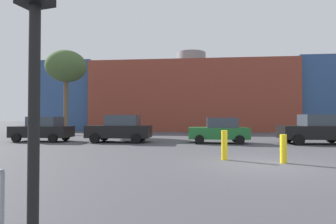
{
  "coord_description": "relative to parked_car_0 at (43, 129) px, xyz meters",
  "views": [
    {
      "loc": [
        -2.36,
        -9.74,
        1.69
      ],
      "look_at": [
        -4.29,
        10.17,
        2.09
      ],
      "focal_mm": 28.36,
      "sensor_mm": 36.0,
      "label": 1
    }
  ],
  "objects": [
    {
      "name": "bollard_yellow_1",
      "position": [
        13.81,
        -7.46,
        -0.34
      ],
      "size": [
        0.24,
        0.24,
        1.06
      ],
      "primitive_type": "cylinder",
      "color": "yellow",
      "rests_on": "ground_plane"
    },
    {
      "name": "ground_plane",
      "position": [
        12.87,
        -7.89,
        -0.86
      ],
      "size": [
        200.0,
        200.0,
        0.0
      ],
      "primitive_type": "plane",
      "color": "#47474C"
    },
    {
      "name": "parked_car_0",
      "position": [
        0.0,
        0.0,
        0.0
      ],
      "size": [
        4.01,
        1.97,
        1.74
      ],
      "rotation": [
        0.0,
        0.0,
        3.14
      ],
      "color": "black",
      "rests_on": "ground_plane"
    },
    {
      "name": "traffic_light_near_left",
      "position": [
        8.78,
        -14.94,
        1.94
      ],
      "size": [
        0.4,
        0.39,
        3.81
      ],
      "rotation": [
        0.0,
        0.0,
        -1.8
      ],
      "color": "black",
      "rests_on": "ground_plane"
    },
    {
      "name": "parked_car_1",
      "position": [
        5.54,
        -0.0,
        0.05
      ],
      "size": [
        4.25,
        2.08,
        1.84
      ],
      "rotation": [
        0.0,
        0.0,
        3.14
      ],
      "color": "black",
      "rests_on": "ground_plane"
    },
    {
      "name": "bollard_yellow_0",
      "position": [
        11.73,
        -6.89,
        -0.28
      ],
      "size": [
        0.24,
        0.24,
        1.17
      ],
      "primitive_type": "cylinder",
      "color": "yellow",
      "rests_on": "ground_plane"
    },
    {
      "name": "parked_car_3",
      "position": [
        18.28,
        -0.0,
        0.07
      ],
      "size": [
        4.32,
        2.12,
        1.87
      ],
      "rotation": [
        0.0,
        0.0,
        3.14
      ],
      "color": "black",
      "rests_on": "ground_plane"
    },
    {
      "name": "parked_car_2",
      "position": [
        12.17,
        0.0,
        -0.03
      ],
      "size": [
        3.85,
        1.89,
        1.67
      ],
      "rotation": [
        0.0,
        0.0,
        3.14
      ],
      "color": "#1E662D",
      "rests_on": "ground_plane"
    },
    {
      "name": "bare_tree_0",
      "position": [
        -1.82,
        6.94,
        5.72
      ],
      "size": [
        3.85,
        3.85,
        8.2
      ],
      "color": "brown",
      "rests_on": "ground_plane"
    },
    {
      "name": "building_backdrop",
      "position": [
        10.19,
        19.04,
        3.53
      ],
      "size": [
        38.57,
        11.7,
        10.59
      ],
      "color": "brown",
      "rests_on": "ground_plane"
    }
  ]
}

